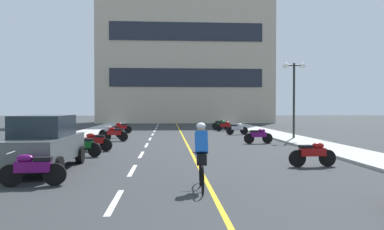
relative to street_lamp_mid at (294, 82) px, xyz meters
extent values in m
plane|color=#2D3033|center=(-7.29, 0.10, -3.69)|extent=(140.00, 140.00, 0.00)
cube|color=#A8A8A3|center=(-14.49, 3.10, -3.63)|extent=(2.40, 72.00, 0.12)
cube|color=#A8A8A3|center=(-0.09, 3.10, -3.63)|extent=(2.40, 72.00, 0.12)
cube|color=silver|center=(-9.29, -14.90, -3.69)|extent=(0.14, 2.20, 0.01)
cube|color=silver|center=(-9.29, -10.90, -3.69)|extent=(0.14, 2.20, 0.01)
cube|color=silver|center=(-9.29, -6.90, -3.69)|extent=(0.14, 2.20, 0.01)
cube|color=silver|center=(-9.29, -2.90, -3.69)|extent=(0.14, 2.20, 0.01)
cube|color=silver|center=(-9.29, 1.10, -3.69)|extent=(0.14, 2.20, 0.01)
cube|color=silver|center=(-9.29, 5.10, -3.69)|extent=(0.14, 2.20, 0.01)
cube|color=silver|center=(-9.29, 9.10, -3.69)|extent=(0.14, 2.20, 0.01)
cube|color=silver|center=(-9.29, 13.10, -3.69)|extent=(0.14, 2.20, 0.01)
cube|color=silver|center=(-9.29, 17.10, -3.69)|extent=(0.14, 2.20, 0.01)
cube|color=silver|center=(-9.29, 21.10, -3.69)|extent=(0.14, 2.20, 0.01)
cube|color=silver|center=(-9.29, 25.10, -3.69)|extent=(0.14, 2.20, 0.01)
cube|color=gold|center=(-7.04, 3.10, -3.69)|extent=(0.12, 66.00, 0.01)
cube|color=#BCAD93|center=(-5.69, 27.39, 6.20)|extent=(23.55, 6.57, 19.79)
cube|color=#1E232D|center=(-5.69, 24.05, 2.25)|extent=(19.78, 0.10, 2.38)
cube|color=#1E232D|center=(-5.69, 24.05, 8.18)|extent=(19.78, 0.10, 2.38)
cylinder|color=black|center=(0.00, 0.00, -1.16)|extent=(0.14, 0.14, 4.82)
cylinder|color=black|center=(0.00, 0.00, 1.09)|extent=(1.10, 0.08, 0.08)
sphere|color=white|center=(-0.55, 0.00, 1.09)|extent=(0.36, 0.36, 0.36)
sphere|color=white|center=(0.55, 0.00, 1.09)|extent=(0.36, 0.36, 0.36)
cylinder|color=black|center=(-13.08, -9.25, -3.37)|extent=(0.22, 0.64, 0.64)
cylinder|color=black|center=(-11.38, -9.24, -3.37)|extent=(0.22, 0.64, 0.64)
cylinder|color=black|center=(-11.36, -12.04, -3.37)|extent=(0.22, 0.64, 0.64)
cube|color=#4C5156|center=(-12.22, -10.65, -2.97)|extent=(1.73, 4.21, 0.80)
cube|color=#1E2833|center=(-12.22, -10.65, -2.22)|extent=(1.57, 2.21, 0.70)
cylinder|color=black|center=(-12.22, -13.20, -3.39)|extent=(0.61, 0.14, 0.60)
cylinder|color=black|center=(-11.12, -13.13, -3.39)|extent=(0.61, 0.14, 0.60)
cube|color=#590C59|center=(-11.67, -13.17, -3.17)|extent=(0.92, 0.34, 0.28)
ellipsoid|color=#590C59|center=(-11.87, -13.18, -2.95)|extent=(0.45, 0.27, 0.22)
cube|color=black|center=(-11.42, -13.15, -2.97)|extent=(0.45, 0.27, 0.10)
cylinder|color=silver|center=(-12.22, -13.20, -2.79)|extent=(0.07, 0.60, 0.03)
cylinder|color=black|center=(-2.51, -10.55, -3.39)|extent=(0.60, 0.13, 0.60)
cylinder|color=black|center=(-3.61, -10.60, -3.39)|extent=(0.60, 0.13, 0.60)
cube|color=maroon|center=(-3.06, -10.58, -3.17)|extent=(0.91, 0.32, 0.28)
ellipsoid|color=maroon|center=(-2.86, -10.57, -2.95)|extent=(0.45, 0.26, 0.22)
cube|color=black|center=(-3.31, -10.59, -2.97)|extent=(0.45, 0.26, 0.10)
cylinder|color=silver|center=(-2.51, -10.55, -2.79)|extent=(0.06, 0.60, 0.03)
cylinder|color=black|center=(-12.22, -7.18, -3.39)|extent=(0.60, 0.30, 0.60)
cylinder|color=black|center=(-11.19, -7.55, -3.39)|extent=(0.60, 0.30, 0.60)
cube|color=#0C4C19|center=(-11.71, -7.36, -3.17)|extent=(0.94, 0.57, 0.28)
ellipsoid|color=#0C4C19|center=(-11.90, -7.29, -2.95)|extent=(0.50, 0.38, 0.22)
cube|color=black|center=(-11.47, -7.45, -2.97)|extent=(0.50, 0.38, 0.10)
cylinder|color=silver|center=(-12.22, -7.18, -2.79)|extent=(0.23, 0.57, 0.03)
cylinder|color=black|center=(-12.13, -5.37, -3.39)|extent=(0.61, 0.20, 0.60)
cylinder|color=black|center=(-11.05, -5.56, -3.39)|extent=(0.61, 0.20, 0.60)
cube|color=maroon|center=(-11.59, -5.46, -3.17)|extent=(0.94, 0.43, 0.28)
ellipsoid|color=maroon|center=(-11.79, -5.43, -2.95)|extent=(0.48, 0.31, 0.22)
cube|color=black|center=(-11.34, -5.51, -2.97)|extent=(0.48, 0.31, 0.10)
cylinder|color=silver|center=(-12.13, -5.37, -2.79)|extent=(0.14, 0.60, 0.03)
cylinder|color=black|center=(-2.38, -2.34, -3.39)|extent=(0.61, 0.15, 0.60)
cylinder|color=black|center=(-3.48, -2.44, -3.39)|extent=(0.61, 0.15, 0.60)
cube|color=#590C59|center=(-2.93, -2.39, -3.17)|extent=(0.92, 0.36, 0.28)
ellipsoid|color=#590C59|center=(-2.73, -2.37, -2.95)|extent=(0.46, 0.28, 0.22)
cube|color=black|center=(-3.18, -2.41, -2.97)|extent=(0.46, 0.28, 0.10)
cylinder|color=silver|center=(-2.38, -2.34, -2.79)|extent=(0.08, 0.60, 0.03)
cylinder|color=black|center=(-11.93, -0.16, -3.39)|extent=(0.61, 0.25, 0.60)
cylinder|color=black|center=(-10.86, -0.44, -3.39)|extent=(0.61, 0.25, 0.60)
cube|color=maroon|center=(-11.39, -0.30, -3.17)|extent=(0.94, 0.50, 0.28)
ellipsoid|color=maroon|center=(-11.59, -0.25, -2.95)|extent=(0.49, 0.34, 0.22)
cube|color=black|center=(-11.15, -0.37, -2.97)|extent=(0.49, 0.34, 0.10)
cylinder|color=silver|center=(-11.93, -0.16, -2.79)|extent=(0.18, 0.59, 0.03)
cylinder|color=black|center=(-12.45, 1.69, -3.39)|extent=(0.61, 0.26, 0.60)
cylinder|color=black|center=(-11.39, 1.99, -3.39)|extent=(0.61, 0.26, 0.60)
cube|color=#B2B2B7|center=(-11.92, 1.84, -3.17)|extent=(0.94, 0.51, 0.28)
ellipsoid|color=#B2B2B7|center=(-12.11, 1.79, -2.95)|extent=(0.49, 0.35, 0.22)
cube|color=black|center=(-11.68, 1.91, -2.97)|extent=(0.49, 0.35, 0.10)
cylinder|color=silver|center=(-12.45, 1.69, -2.79)|extent=(0.19, 0.59, 0.03)
cylinder|color=black|center=(-2.29, 4.51, -3.39)|extent=(0.60, 0.13, 0.60)
cylinder|color=black|center=(-3.39, 4.45, -3.39)|extent=(0.60, 0.13, 0.60)
cube|color=#B2B2B7|center=(-2.84, 4.48, -3.17)|extent=(0.91, 0.33, 0.28)
ellipsoid|color=#B2B2B7|center=(-2.64, 4.49, -2.95)|extent=(0.45, 0.26, 0.22)
cube|color=black|center=(-3.09, 4.46, -2.97)|extent=(0.45, 0.26, 0.10)
cylinder|color=silver|center=(-2.29, 4.51, -2.79)|extent=(0.06, 0.60, 0.03)
cylinder|color=black|center=(-12.40, 6.39, -3.39)|extent=(0.61, 0.16, 0.60)
cylinder|color=black|center=(-11.31, 6.50, -3.39)|extent=(0.61, 0.16, 0.60)
cube|color=maroon|center=(-11.86, 6.44, -3.17)|extent=(0.92, 0.37, 0.28)
ellipsoid|color=maroon|center=(-12.05, 6.42, -2.95)|extent=(0.46, 0.28, 0.22)
cube|color=black|center=(-11.61, 6.47, -2.97)|extent=(0.46, 0.28, 0.10)
cylinder|color=silver|center=(-12.40, 6.39, -2.79)|extent=(0.09, 0.60, 0.03)
cylinder|color=black|center=(-2.58, 8.52, -3.39)|extent=(0.60, 0.12, 0.60)
cylinder|color=black|center=(-3.68, 8.56, -3.39)|extent=(0.60, 0.12, 0.60)
cube|color=maroon|center=(-3.13, 8.54, -3.17)|extent=(0.91, 0.31, 0.28)
ellipsoid|color=maroon|center=(-2.93, 8.53, -2.95)|extent=(0.45, 0.26, 0.22)
cube|color=black|center=(-3.38, 8.55, -2.97)|extent=(0.45, 0.26, 0.10)
cylinder|color=silver|center=(-2.58, 8.52, -2.79)|extent=(0.05, 0.60, 0.03)
cylinder|color=black|center=(-2.66, 10.40, -3.39)|extent=(0.60, 0.26, 0.60)
cylinder|color=black|center=(-3.72, 10.10, -3.39)|extent=(0.60, 0.26, 0.60)
cube|color=#0C4C19|center=(-3.19, 10.25, -3.17)|extent=(0.94, 0.51, 0.28)
ellipsoid|color=#0C4C19|center=(-3.00, 10.31, -2.95)|extent=(0.49, 0.35, 0.22)
cube|color=black|center=(-3.43, 10.18, -2.97)|extent=(0.49, 0.35, 0.10)
cylinder|color=silver|center=(-2.66, 10.40, -2.79)|extent=(0.19, 0.59, 0.03)
cylinder|color=black|center=(-2.50, 12.28, -3.39)|extent=(0.60, 0.26, 0.60)
cylinder|color=black|center=(-3.56, 11.97, -3.39)|extent=(0.60, 0.26, 0.60)
cube|color=#0C4C19|center=(-3.03, 12.12, -3.17)|extent=(0.94, 0.52, 0.28)
ellipsoid|color=#0C4C19|center=(-2.84, 12.18, -2.95)|extent=(0.49, 0.35, 0.22)
cube|color=black|center=(-3.27, 12.05, -2.97)|extent=(0.49, 0.35, 0.10)
cylinder|color=silver|center=(-2.50, 12.28, -2.79)|extent=(0.20, 0.58, 0.03)
torus|color=black|center=(-7.25, -13.29, -3.35)|extent=(0.07, 0.72, 0.72)
torus|color=black|center=(-7.29, -14.33, -3.35)|extent=(0.07, 0.72, 0.72)
cylinder|color=red|center=(-7.27, -13.83, -3.05)|extent=(0.08, 0.95, 0.04)
cube|color=black|center=(-7.28, -13.98, -2.83)|extent=(0.11, 0.20, 0.06)
cylinder|color=red|center=(-7.26, -13.39, -2.80)|extent=(0.42, 0.05, 0.03)
cube|color=black|center=(-7.28, -13.93, -2.90)|extent=(0.25, 0.37, 0.28)
cube|color=blue|center=(-7.27, -13.78, -2.50)|extent=(0.34, 0.47, 0.61)
sphere|color=tan|center=(-7.27, -13.65, -2.15)|extent=(0.20, 0.20, 0.20)
ellipsoid|color=white|center=(-7.27, -13.65, -2.08)|extent=(0.24, 0.26, 0.16)
camera|label=1|loc=(-8.12, -22.98, -1.61)|focal=34.05mm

